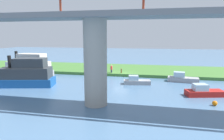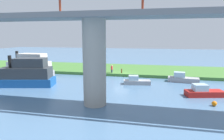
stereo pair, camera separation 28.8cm
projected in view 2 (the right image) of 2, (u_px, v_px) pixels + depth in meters
The scene contains 12 objects.
ground_plane at pixel (121, 77), 33.73m from camera, with size 160.00×160.00×0.00m, color #4C7093.
grassy_bank at pixel (126, 70), 39.46m from camera, with size 80.00×12.00×0.50m, color #427533.
bridge_pylon at pixel (94, 63), 19.34m from camera, with size 2.28×2.28×8.52m, color #9E998E.
bridge_span at pixel (94, 13), 18.55m from camera, with size 62.12×4.30×3.25m.
person_on_bank at pixel (112, 69), 34.80m from camera, with size 0.47×0.47×1.39m.
mooring_post at pixel (122, 71), 34.34m from camera, with size 0.20×0.20×0.79m, color brown.
motorboat_red at pixel (29, 68), 33.23m from camera, with size 8.63×2.91×4.40m.
pontoon_yellow at pixel (25, 75), 27.40m from camera, with size 8.77×4.55×4.27m.
motorboat_white at pixel (182, 78), 29.87m from camera, with size 4.62×2.13×1.49m.
riverboat_paddlewheel at pixel (136, 81), 28.42m from camera, with size 4.00×1.94×1.28m.
houseboat_blue at pixel (203, 92), 22.74m from camera, with size 4.49×2.46×1.42m.
marker_buoy at pixel (214, 104), 19.57m from camera, with size 0.50×0.50×0.50m, color orange.
Camera 2 is at (-5.55, 32.61, 6.86)m, focal length 31.55 mm.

